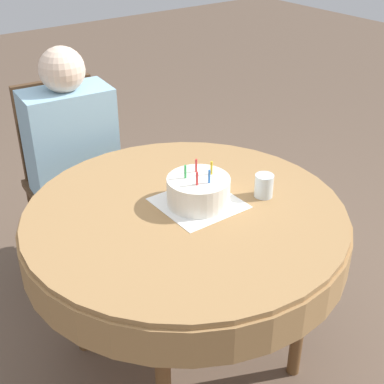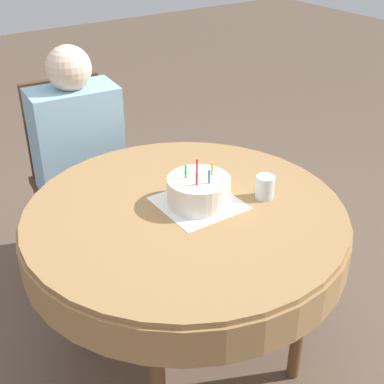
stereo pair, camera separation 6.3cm
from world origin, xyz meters
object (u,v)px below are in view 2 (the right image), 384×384
(person, at_px, (79,144))
(birthday_cake, at_px, (199,191))
(chair, at_px, (77,171))
(drinking_glass, at_px, (265,187))

(person, distance_m, birthday_cake, 0.81)
(chair, distance_m, person, 0.21)
(person, bearing_deg, chair, 90.00)
(birthday_cake, bearing_deg, drinking_glass, -23.99)
(birthday_cake, height_order, drinking_glass, birthday_cake)
(chair, relative_size, birthday_cake, 4.21)
(chair, xyz_separation_m, drinking_glass, (0.33, -0.99, 0.27))
(person, bearing_deg, birthday_cake, -76.01)
(chair, height_order, person, person)
(person, xyz_separation_m, birthday_cake, (0.12, -0.79, 0.09))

